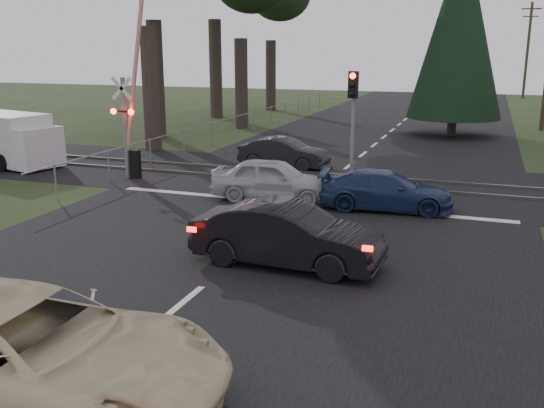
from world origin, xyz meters
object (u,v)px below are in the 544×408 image
at_px(dark_hatchback, 287,235).
at_px(blue_sedan, 386,191).
at_px(cream_coupe, 25,353).
at_px(utility_pole_far, 528,49).
at_px(white_van, 4,139).
at_px(crossing_signal, 130,125).
at_px(dark_car_far, 284,153).
at_px(traffic_signal_center, 353,110).
at_px(silver_car, 273,180).

relative_size(dark_hatchback, blue_sedan, 1.06).
height_order(cream_coupe, blue_sedan, cream_coupe).
height_order(utility_pole_far, blue_sedan, utility_pole_far).
bearing_deg(dark_hatchback, white_van, 65.88).
distance_m(crossing_signal, dark_car_far, 6.37).
bearing_deg(traffic_signal_center, silver_car, -131.96).
height_order(dark_car_far, white_van, white_van).
bearing_deg(dark_hatchback, cream_coupe, 168.61).
xyz_separation_m(crossing_signal, cream_coupe, (6.88, -13.69, -1.25)).
xyz_separation_m(dark_hatchback, dark_car_far, (-3.77, 11.08, -0.10)).
xyz_separation_m(dark_car_far, white_van, (-11.43, -3.35, 0.49)).
relative_size(traffic_signal_center, white_van, 0.69).
height_order(crossing_signal, utility_pole_far, utility_pole_far).
bearing_deg(dark_car_far, blue_sedan, -133.30).
distance_m(traffic_signal_center, utility_pole_far, 44.99).
bearing_deg(dark_hatchback, blue_sedan, -10.14).
bearing_deg(white_van, cream_coupe, -33.56).
relative_size(crossing_signal, blue_sedan, 1.69).
distance_m(dark_hatchback, silver_car, 6.17).
relative_size(crossing_signal, cream_coupe, 1.20).
bearing_deg(utility_pole_far, silver_car, -101.61).
xyz_separation_m(traffic_signal_center, utility_pole_far, (7.50, 44.32, 1.92)).
relative_size(cream_coupe, blue_sedan, 1.41).
bearing_deg(dark_car_far, traffic_signal_center, -128.30).
height_order(utility_pole_far, silver_car, utility_pole_far).
xyz_separation_m(traffic_signal_center, cream_coupe, (-1.39, -14.58, -2.00)).
height_order(traffic_signal_center, blue_sedan, traffic_signal_center).
height_order(dark_hatchback, white_van, white_van).
bearing_deg(blue_sedan, cream_coupe, 160.47).
relative_size(crossing_signal, utility_pole_far, 0.77).
bearing_deg(crossing_signal, white_van, 174.71).
distance_m(utility_pole_far, cream_coupe, 59.70).
distance_m(cream_coupe, blue_sedan, 12.68).
height_order(crossing_signal, dark_hatchback, crossing_signal).
xyz_separation_m(dark_hatchback, white_van, (-15.20, 7.74, 0.39)).
distance_m(silver_car, dark_car_far, 5.57).
bearing_deg(dark_car_far, utility_pole_far, -11.92).
bearing_deg(silver_car, blue_sedan, -94.63).
bearing_deg(crossing_signal, silver_car, -12.89).
xyz_separation_m(crossing_signal, traffic_signal_center, (8.27, 0.89, 0.75)).
distance_m(utility_pole_far, dark_car_far, 42.89).
xyz_separation_m(utility_pole_far, cream_coupe, (-8.89, -58.90, -3.92)).
bearing_deg(dark_hatchback, dark_car_far, 21.64).
relative_size(utility_pole_far, cream_coupe, 1.55).
relative_size(utility_pole_far, dark_hatchback, 2.06).
relative_size(dark_hatchback, dark_car_far, 1.17).
bearing_deg(white_van, dark_car_far, 29.36).
bearing_deg(blue_sedan, dark_hatchback, 161.14).
distance_m(silver_car, blue_sedan, 3.68).
xyz_separation_m(crossing_signal, dark_car_far, (4.78, 3.96, -1.44)).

